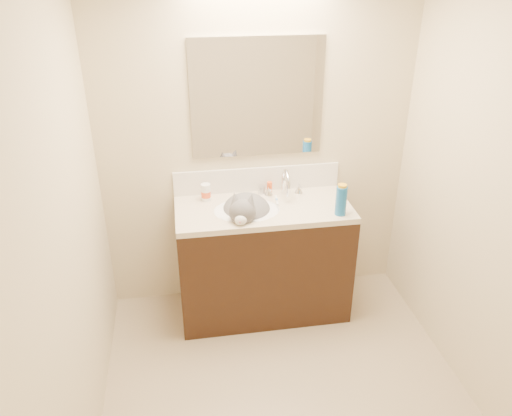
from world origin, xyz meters
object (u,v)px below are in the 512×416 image
object	(u,v)px
basin	(247,219)
faucet	(285,185)
silver_jar	(262,190)
spray_can	(341,201)
amber_bottle	(270,188)
cat	(246,212)
pill_bottle	(206,192)
vanity_cabinet	(263,262)

from	to	relation	value
basin	faucet	distance (m)	0.38
silver_jar	spray_can	world-z (taller)	spray_can
amber_bottle	spray_can	distance (m)	0.56
cat	pill_bottle	world-z (taller)	cat
vanity_cabinet	pill_bottle	bearing A→B (deg)	156.35
pill_bottle	cat	bearing A→B (deg)	-38.11
faucet	cat	size ratio (longest dim) A/B	0.56
amber_bottle	spray_can	xyz separation A→B (m)	(0.40, -0.38, 0.05)
amber_bottle	spray_can	size ratio (longest dim) A/B	0.47
vanity_cabinet	pill_bottle	distance (m)	0.66
amber_bottle	faucet	bearing A→B (deg)	-28.90
pill_bottle	amber_bottle	xyz separation A→B (m)	(0.46, 0.03, -0.01)
vanity_cabinet	amber_bottle	xyz separation A→B (m)	(0.08, 0.19, 0.50)
cat	pill_bottle	size ratio (longest dim) A/B	4.12
silver_jar	vanity_cabinet	bearing A→B (deg)	-96.31
vanity_cabinet	basin	distance (m)	0.40
amber_bottle	spray_can	bearing A→B (deg)	-43.52
silver_jar	faucet	bearing A→B (deg)	-25.01
vanity_cabinet	cat	xyz separation A→B (m)	(-0.12, -0.03, 0.43)
cat	silver_jar	world-z (taller)	cat
basin	pill_bottle	size ratio (longest dim) A/B	3.70
faucet	amber_bottle	distance (m)	0.12
faucet	cat	bearing A→B (deg)	-150.80
basin	faucet	world-z (taller)	faucet
pill_bottle	amber_bottle	world-z (taller)	pill_bottle
basin	vanity_cabinet	bearing A→B (deg)	14.04
silver_jar	spray_can	xyz separation A→B (m)	(0.46, -0.40, 0.07)
pill_bottle	silver_jar	size ratio (longest dim) A/B	2.20
faucet	pill_bottle	xyz separation A→B (m)	(-0.56, 0.03, -0.03)
faucet	spray_can	distance (m)	0.45
basin	silver_jar	xyz separation A→B (m)	(0.14, 0.24, 0.10)
pill_bottle	spray_can	world-z (taller)	spray_can
vanity_cabinet	cat	size ratio (longest dim) A/B	2.39
faucet	amber_bottle	size ratio (longest dim) A/B	3.03
silver_jar	pill_bottle	bearing A→B (deg)	-173.66
cat	spray_can	bearing A→B (deg)	2.65
amber_bottle	silver_jar	bearing A→B (deg)	162.91
vanity_cabinet	pill_bottle	size ratio (longest dim) A/B	9.86
basin	spray_can	bearing A→B (deg)	-14.90
spray_can	pill_bottle	bearing A→B (deg)	157.53
vanity_cabinet	faucet	bearing A→B (deg)	37.29
vanity_cabinet	silver_jar	distance (m)	0.52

